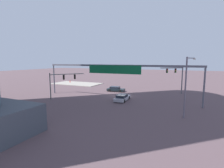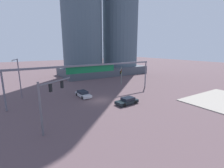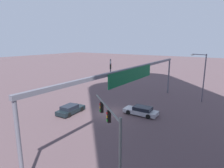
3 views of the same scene
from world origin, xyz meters
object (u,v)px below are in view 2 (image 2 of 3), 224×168
traffic_signal_near_corner (121,73)px  traffic_signal_opposite_side (48,97)px  streetlamp_curved_arm (19,76)px  sedan_car_waiting_far (127,101)px  sedan_car_approaching (83,94)px

traffic_signal_near_corner → traffic_signal_opposite_side: 25.14m
traffic_signal_opposite_side → streetlamp_curved_arm: (-2.17, 16.84, 0.33)m
traffic_signal_opposite_side → sedan_car_waiting_far: size_ratio=1.46×
traffic_signal_near_corner → sedan_car_waiting_far: 13.81m
traffic_signal_near_corner → sedan_car_approaching: size_ratio=1.14×
traffic_signal_opposite_side → sedan_car_approaching: traffic_signal_opposite_side is taller
traffic_signal_near_corner → sedan_car_approaching: 12.67m
sedan_car_waiting_far → traffic_signal_opposite_side: bearing=6.7°
traffic_signal_opposite_side → sedan_car_approaching: bearing=17.6°
traffic_signal_opposite_side → streetlamp_curved_arm: bearing=63.5°
traffic_signal_near_corner → streetlamp_curved_arm: streetlamp_curved_arm is taller
streetlamp_curved_arm → traffic_signal_opposite_side: bearing=29.1°
traffic_signal_near_corner → traffic_signal_opposite_side: bearing=-17.0°
sedan_car_approaching → sedan_car_waiting_far: 9.94m
traffic_signal_opposite_side → traffic_signal_near_corner: bearing=0.3°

